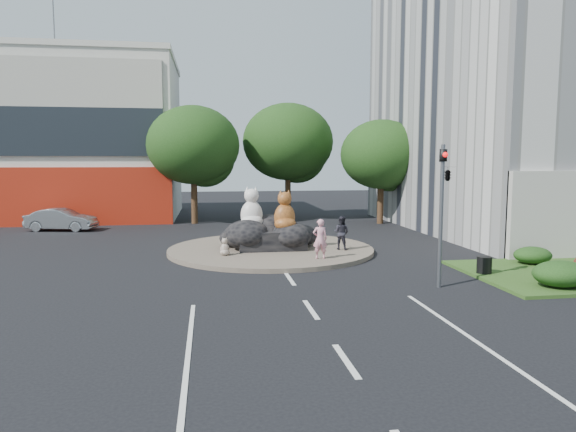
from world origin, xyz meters
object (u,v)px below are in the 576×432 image
Objects in this scene: pedestrian_dark at (341,233)px; parked_car at (61,220)px; pedestrian_pink at (320,239)px; litter_bin at (484,265)px; cat_tabby at (285,210)px; kitten_white at (301,239)px; kitten_calico at (225,246)px; cat_white at (252,208)px.

pedestrian_dark is 18.82m from parked_car.
pedestrian_pink reaches higher than litter_bin.
cat_tabby is 1.13× the size of pedestrian_pink.
parked_car is at bearing 134.01° from cat_tabby.
kitten_white is 2.78m from pedestrian_pink.
parked_car is (-14.06, 12.70, -0.36)m from pedestrian_pink.
pedestrian_dark reaches higher than kitten_calico.
pedestrian_pink is 2.70× the size of litter_bin.
cat_tabby is 16.41m from parked_car.
litter_bin is (4.22, -5.57, -0.57)m from pedestrian_dark.
cat_white reaches higher than pedestrian_dark.
pedestrian_pink is (2.68, -3.54, -1.08)m from cat_white.
pedestrian_dark is at bearing -18.67° from cat_tabby.
kitten_calico is at bearing -126.96° from parked_car.
parked_car is 25.54m from litter_bin.
cat_white is 14.68m from parked_car.
kitten_calico is (-2.90, -1.17, -1.47)m from cat_tabby.
cat_tabby is 3.05m from pedestrian_pink.
pedestrian_dark is at bearing 23.28° from kitten_calico.
litter_bin is at bearing -49.38° from cat_tabby.
kitten_white is (0.84, 0.10, -1.45)m from cat_tabby.
cat_white is 1.06× the size of cat_tabby.
kitten_white is 0.20× the size of parked_car.
cat_white reaches higher than parked_car.
pedestrian_dark reaches higher than parked_car.
pedestrian_pink is at bearing -121.69° from kitten_white.
cat_white is 3.24× the size of litter_bin.
pedestrian_dark reaches higher than litter_bin.
cat_white is 1.76m from cat_tabby.
pedestrian_pink is 1.07× the size of pedestrian_dark.
cat_white reaches higher than kitten_calico.
cat_tabby is 1.68m from kitten_white.
pedestrian_pink is (4.07, -1.46, 0.46)m from kitten_calico.
pedestrian_pink is at bearing -74.03° from cat_tabby.
cat_white reaches higher than cat_tabby.
pedestrian_dark is (1.51, 2.12, -0.06)m from pedestrian_pink.
kitten_calico is at bearing 153.40° from litter_bin.
cat_white is at bearing -117.40° from parked_car.
cat_white reaches higher than litter_bin.
kitten_calico is at bearing -124.06° from cat_white.
pedestrian_dark is at bearing -56.78° from kitten_white.
litter_bin is (8.41, -6.99, -1.70)m from cat_white.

